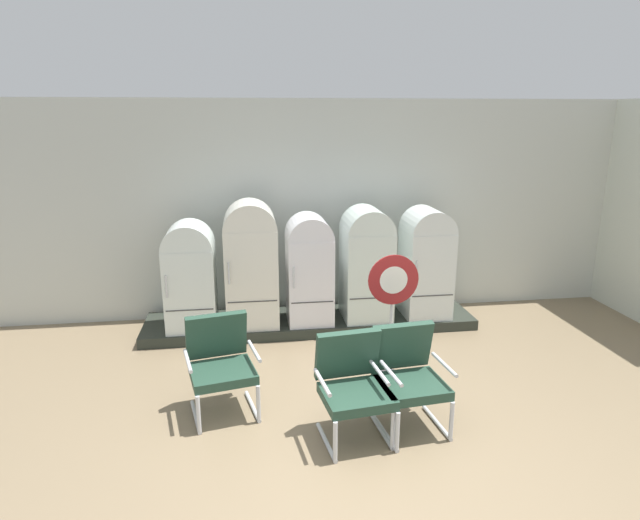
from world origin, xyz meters
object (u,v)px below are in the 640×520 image
refrigerator_2 (309,266)px  refrigerator_3 (366,260)px  refrigerator_4 (426,259)px  armchair_center (353,382)px  refrigerator_0 (190,273)px  armchair_right (407,373)px  sign_stand (392,315)px  armchair_left (220,360)px  refrigerator_1 (251,260)px

refrigerator_2 → refrigerator_3: 0.78m
refrigerator_4 → armchair_center: bearing=-121.1°
armchair_center → refrigerator_4: bearing=58.9°
refrigerator_0 → armchair_right: bearing=-47.7°
refrigerator_4 → sign_stand: (-0.90, -1.53, -0.17)m
refrigerator_4 → armchair_left: (-2.71, -1.90, -0.41)m
refrigerator_4 → armchair_left: 3.34m
refrigerator_4 → armchair_left: size_ratio=1.56×
refrigerator_0 → armchair_left: (0.44, -1.88, -0.35)m
armchair_center → sign_stand: 1.18m
refrigerator_2 → sign_stand: bearing=-64.7°
refrigerator_4 → refrigerator_0: bearing=-179.7°
armchair_left → armchair_right: 1.80m
refrigerator_1 → refrigerator_2: refrigerator_1 is taller
refrigerator_3 → armchair_left: 2.72m
refrigerator_4 → armchair_center: (-1.51, -2.51, -0.41)m
refrigerator_4 → refrigerator_2: bearing=-179.4°
refrigerator_2 → refrigerator_3: bearing=2.3°
armchair_center → refrigerator_3: bearing=74.8°
sign_stand → refrigerator_2: bearing=115.3°
refrigerator_3 → refrigerator_0: bearing=-179.3°
refrigerator_1 → sign_stand: refrigerator_1 is taller
armchair_right → sign_stand: size_ratio=0.67×
refrigerator_0 → armchair_center: 3.00m
armchair_left → sign_stand: bearing=11.6°
refrigerator_2 → armchair_left: refrigerator_2 is taller
refrigerator_2 → refrigerator_4: refrigerator_4 is taller
refrigerator_0 → armchair_center: bearing=-56.7°
refrigerator_2 → sign_stand: size_ratio=1.01×
armchair_left → sign_stand: 1.87m
refrigerator_4 → armchair_right: size_ratio=1.56×
armchair_left → sign_stand: (1.82, 0.37, 0.23)m
refrigerator_1 → refrigerator_2: size_ratio=1.13×
armchair_right → armchair_center: size_ratio=1.00×
armchair_center → refrigerator_0: bearing=123.3°
refrigerator_3 → refrigerator_4: refrigerator_3 is taller
armchair_center → refrigerator_2: bearing=92.2°
sign_stand → refrigerator_1: bearing=134.0°
refrigerator_0 → refrigerator_3: bearing=0.7°
refrigerator_1 → sign_stand: (1.47, -1.52, -0.25)m
sign_stand → refrigerator_3: bearing=87.5°
refrigerator_3 → armchair_right: (-0.15, -2.42, -0.42)m
refrigerator_2 → refrigerator_3: refrigerator_3 is taller
refrigerator_2 → refrigerator_4: size_ratio=0.97×
refrigerator_1 → refrigerator_3: 1.54m
refrigerator_1 → armchair_left: bearing=-100.3°
armchair_left → armchair_right: size_ratio=1.00×
refrigerator_0 → armchair_left: size_ratio=1.45×
armchair_right → sign_stand: 0.91m
refrigerator_2 → refrigerator_4: (1.61, 0.02, 0.02)m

